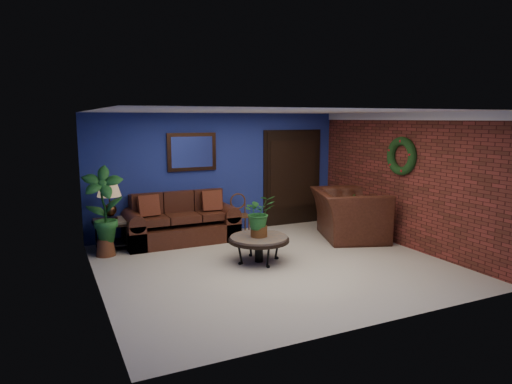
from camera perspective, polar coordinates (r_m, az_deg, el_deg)
name	(u,v)px	position (r m, az deg, el deg)	size (l,w,h in m)	color
floor	(273,264)	(7.66, 2.18, -9.02)	(5.50, 5.50, 0.00)	beige
wall_back	(219,173)	(9.63, -4.61, 2.35)	(5.50, 0.04, 2.50)	navy
wall_left	(94,203)	(6.58, -19.54, -1.34)	(0.04, 5.00, 2.50)	navy
wall_right_brick	(405,180)	(8.95, 18.08, 1.41)	(0.04, 5.00, 2.50)	maroon
ceiling	(274,111)	(7.27, 2.30, 10.03)	(5.50, 5.00, 0.02)	white
crown_molding	(407,116)	(8.86, 18.32, 8.98)	(0.03, 5.00, 0.14)	white
wall_mirror	(192,152)	(9.36, -8.02, 4.98)	(1.02, 0.06, 0.77)	#3E2313
closet_door	(292,178)	(10.37, 4.56, 1.72)	(1.44, 0.06, 2.18)	black
wreath	(401,156)	(8.90, 17.72, 4.30)	(0.72, 0.72, 0.16)	black
sofa	(180,225)	(9.10, -9.42, -4.11)	(2.15, 0.93, 0.97)	#492214
coffee_table	(259,240)	(7.68, 0.37, -5.99)	(1.02, 1.02, 0.44)	#544E4A
end_table	(111,227)	(8.79, -17.69, -4.17)	(0.61, 0.61, 0.56)	#544E4A
table_lamp	(109,195)	(8.68, -17.88, -0.37)	(0.43, 0.43, 0.71)	#3E2313
side_chair	(239,211)	(9.50, -2.12, -2.43)	(0.41, 0.41, 0.85)	#553018
armchair	(349,214)	(9.35, 11.56, -2.76)	(1.50, 1.31, 0.97)	#492214
coffee_plant	(259,214)	(7.58, 0.37, -2.74)	(0.54, 0.47, 0.71)	brown
floor_plant	(347,213)	(9.73, 11.34, -2.55)	(0.39, 0.32, 0.85)	brown
tall_plant	(103,208)	(8.34, -18.53, -1.87)	(0.80, 0.64, 1.58)	brown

